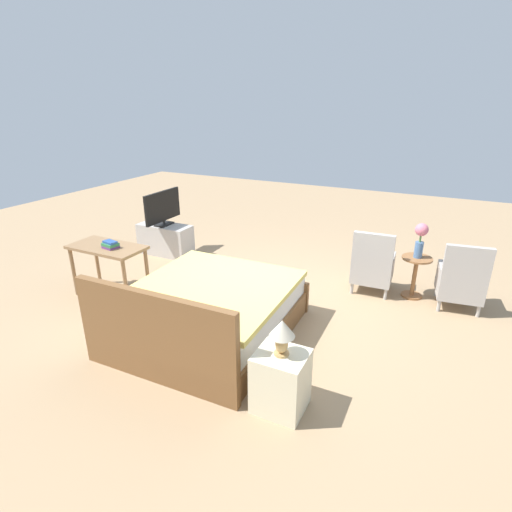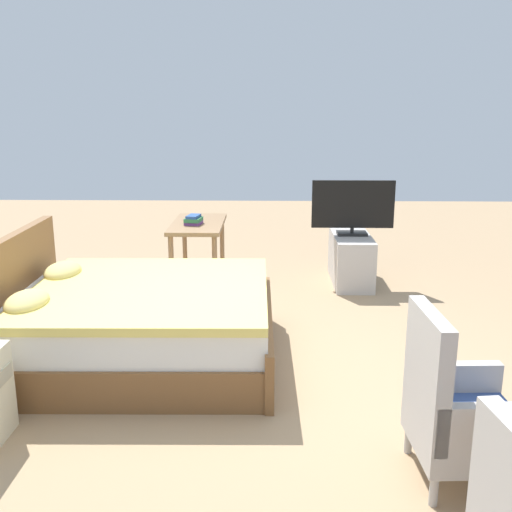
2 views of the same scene
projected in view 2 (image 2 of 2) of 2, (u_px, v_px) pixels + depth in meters
The scene contains 7 objects.
ground_plane at pixel (259, 371), 4.42m from camera, with size 16.00×16.00×0.00m, color #A38460.
bed at pixel (135, 322), 4.56m from camera, with size 1.80×2.02×0.96m.
armchair_by_window_right at pixel (457, 412), 3.08m from camera, with size 0.56×0.56×0.92m.
tv_stand at pixel (351, 259), 6.56m from camera, with size 0.96×0.40×0.53m.
tv_flatscreen at pixel (353, 207), 6.42m from camera, with size 0.20×0.88×0.59m.
vanity_desk at pixel (198, 233), 6.18m from camera, with size 1.04×0.52×0.73m.
book_stack at pixel (194, 220), 6.04m from camera, with size 0.22×0.18×0.10m.
Camera 2 is at (-4.07, -0.06, 1.91)m, focal length 42.00 mm.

